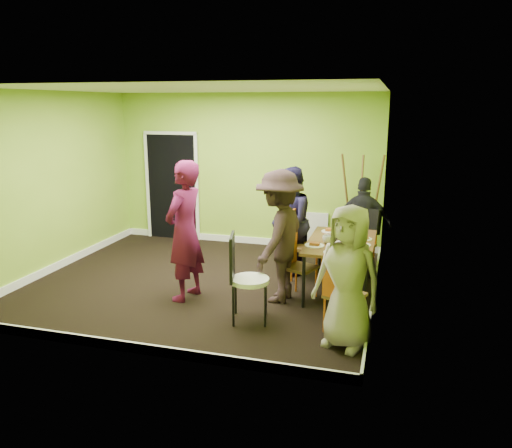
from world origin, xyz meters
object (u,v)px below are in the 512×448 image
at_px(person_left_near, 279,236).
at_px(dining_table, 341,245).
at_px(chair_left_far, 302,240).
at_px(easel, 361,207).
at_px(chair_back_end, 365,227).
at_px(blue_bottle, 353,241).
at_px(person_back_end, 364,224).
at_px(orange_bottle, 338,235).
at_px(person_left_far, 290,221).
at_px(chair_front_end, 342,290).
at_px(person_front_end, 348,277).
at_px(chair_left_near, 296,260).
at_px(thermos, 337,231).
at_px(person_standing, 185,231).
at_px(chair_bentwood, 244,274).

bearing_deg(person_left_near, dining_table, 132.08).
distance_m(chair_left_far, easel, 1.56).
xyz_separation_m(chair_back_end, blue_bottle, (-0.08, -1.31, 0.12)).
relative_size(easel, person_back_end, 1.21).
xyz_separation_m(easel, orange_bottle, (-0.19, -1.60, -0.10)).
distance_m(person_left_far, person_left_near, 1.09).
height_order(dining_table, chair_left_far, chair_left_far).
xyz_separation_m(chair_front_end, person_front_end, (0.08, -0.27, 0.25)).
height_order(chair_left_near, orange_bottle, chair_left_near).
bearing_deg(chair_front_end, chair_left_far, 136.25).
xyz_separation_m(chair_left_near, thermos, (0.51, 0.39, 0.35)).
bearing_deg(person_standing, person_back_end, 141.95).
bearing_deg(chair_left_far, person_standing, -44.44).
distance_m(chair_back_end, person_back_end, 0.12).
xyz_separation_m(orange_bottle, person_standing, (-1.94, -0.94, 0.16)).
bearing_deg(person_standing, person_front_end, 81.03).
xyz_separation_m(chair_bentwood, person_back_end, (1.25, 2.42, 0.14)).
relative_size(easel, person_front_end, 1.14).
xyz_separation_m(chair_front_end, person_standing, (-2.16, 0.53, 0.41)).
xyz_separation_m(person_standing, person_left_near, (1.23, 0.28, -0.06)).
bearing_deg(easel, chair_left_far, -119.78).
relative_size(person_left_near, person_back_end, 1.20).
distance_m(blue_bottle, orange_bottle, 0.48).
relative_size(thermos, person_standing, 0.13).
relative_size(chair_back_end, orange_bottle, 13.94).
distance_m(chair_left_near, person_back_end, 1.70).
xyz_separation_m(chair_left_far, person_standing, (-1.36, -1.21, 0.34)).
distance_m(easel, blue_bottle, 2.02).
height_order(person_standing, person_back_end, person_standing).
height_order(chair_front_end, thermos, thermos).
distance_m(chair_front_end, thermos, 1.44).
bearing_deg(orange_bottle, chair_left_near, -136.39).
bearing_deg(person_standing, person_left_far, 150.98).
relative_size(chair_front_end, chair_bentwood, 0.88).
distance_m(thermos, orange_bottle, 0.13).
height_order(chair_back_end, easel, easel).
relative_size(chair_left_far, chair_left_near, 1.16).
relative_size(dining_table, person_front_end, 0.95).
relative_size(dining_table, thermos, 6.21).
height_order(person_standing, person_front_end, person_standing).
relative_size(person_left_near, person_front_end, 1.12).
relative_size(chair_front_end, easel, 0.53).
xyz_separation_m(easel, person_standing, (-2.13, -2.54, 0.06)).
distance_m(chair_left_near, orange_bottle, 0.76).
height_order(orange_bottle, person_left_near, person_left_near).
bearing_deg(chair_left_near, person_back_end, 172.22).
xyz_separation_m(easel, person_front_end, (0.11, -3.35, -0.10)).
bearing_deg(person_standing, orange_bottle, 126.68).
xyz_separation_m(dining_table, person_left_near, (-0.76, -0.51, 0.19)).
height_order(thermos, blue_bottle, thermos).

